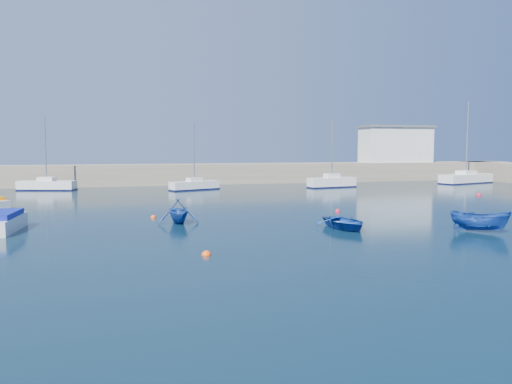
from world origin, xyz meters
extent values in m
plane|color=black|center=(0.00, 0.00, 0.00)|extent=(220.00, 220.00, 0.00)
cube|color=gray|center=(0.00, 46.00, 1.30)|extent=(96.00, 4.50, 2.60)
cube|color=silver|center=(30.00, 46.00, 5.10)|extent=(10.00, 4.00, 5.00)
cube|color=silver|center=(-16.63, 40.51, 0.53)|extent=(6.44, 3.31, 1.07)
cylinder|color=#B7BABC|center=(-16.63, 40.51, 4.63)|extent=(0.16, 0.16, 7.13)
cube|color=silver|center=(-0.60, 36.79, 0.49)|extent=(5.86, 3.57, 0.98)
cylinder|color=#B7BABC|center=(-0.60, 36.79, 4.24)|extent=(0.14, 0.14, 6.52)
cube|color=silver|center=(15.77, 36.06, 0.59)|extent=(6.15, 2.67, 1.18)
cylinder|color=#B7BABC|center=(15.77, 36.06, 4.60)|extent=(0.18, 0.18, 6.84)
cube|color=silver|center=(35.77, 37.77, 0.61)|extent=(8.69, 4.70, 1.23)
cylinder|color=#B7BABC|center=(35.77, 37.77, 6.04)|extent=(0.17, 0.17, 9.62)
cube|color=silver|center=(-15.04, 11.97, 0.41)|extent=(1.92, 4.72, 0.83)
cube|color=navy|center=(-15.04, 11.97, 0.98)|extent=(1.77, 3.56, 0.31)
imported|color=navy|center=(4.38, 7.78, 0.38)|extent=(3.03, 3.96, 0.77)
imported|color=navy|center=(-4.94, 12.55, 0.78)|extent=(2.62, 3.02, 1.56)
imported|color=navy|center=(11.36, 4.79, 0.62)|extent=(3.16, 3.05, 1.23)
sphere|color=#FF4F0D|center=(-4.71, 2.68, 0.00)|extent=(0.43, 0.43, 0.43)
sphere|color=red|center=(7.25, 15.22, 0.00)|extent=(0.39, 0.39, 0.39)
sphere|color=#FF4F0D|center=(-6.34, 15.34, 0.00)|extent=(0.38, 0.38, 0.38)
sphere|color=red|center=(26.18, 23.30, 0.00)|extent=(0.46, 0.46, 0.46)
camera|label=1|loc=(-8.16, -19.15, 4.84)|focal=35.00mm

